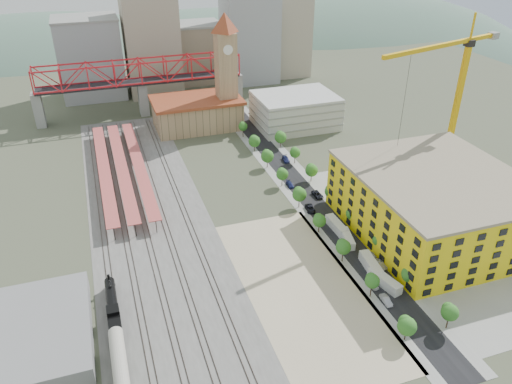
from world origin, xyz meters
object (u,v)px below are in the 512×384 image
object	(u,v)px
tower_crane	(455,83)
site_trailer_a	(385,281)
clock_tower	(226,60)
site_trailer_d	(336,226)
locomotive	(113,306)
site_trailer_c	(347,239)
construction_building	(435,204)
coach	(120,367)
site_trailer_b	(371,265)
car_0	(373,284)

from	to	relation	value
tower_crane	site_trailer_a	distance (m)	73.91
clock_tower	site_trailer_d	world-z (taller)	clock_tower
locomotive	site_trailer_d	bearing A→B (deg)	12.88
site_trailer_a	site_trailer_c	xyz separation A→B (m)	(0.00, 20.06, -0.13)
construction_building	coach	distance (m)	95.63
clock_tower	construction_building	world-z (taller)	clock_tower
locomotive	tower_crane	distance (m)	123.40
locomotive	site_trailer_c	size ratio (longest dim) A/B	2.40
locomotive	site_trailer_d	world-z (taller)	locomotive
clock_tower	construction_building	bearing A→B (deg)	-71.22
clock_tower	construction_building	size ratio (longest dim) A/B	1.03
locomotive	site_trailer_b	distance (m)	66.20
clock_tower	site_trailer_c	world-z (taller)	clock_tower
site_trailer_b	site_trailer_d	xyz separation A→B (m)	(0.00, 20.16, -0.06)
clock_tower	coach	distance (m)	140.44
locomotive	tower_crane	world-z (taller)	tower_crane
site_trailer_a	clock_tower	bearing A→B (deg)	80.33
construction_building	site_trailer_b	distance (m)	29.20
site_trailer_b	car_0	world-z (taller)	site_trailer_b
clock_tower	site_trailer_b	size ratio (longest dim) A/B	5.05
site_trailer_a	site_trailer_d	world-z (taller)	site_trailer_a
clock_tower	site_trailer_a	size ratio (longest dim) A/B	5.24
tower_crane	site_trailer_c	distance (m)	63.80
coach	site_trailer_a	bearing A→B (deg)	6.83
car_0	locomotive	bearing A→B (deg)	166.12
site_trailer_d	car_0	size ratio (longest dim) A/B	2.35
coach	car_0	distance (m)	63.61
clock_tower	site_trailer_d	size ratio (longest dim) A/B	5.28
site_trailer_b	car_0	xyz separation A→B (m)	(-3.00, -6.19, -0.70)
site_trailer_c	car_0	distance (m)	19.72
clock_tower	coach	xyz separation A→B (m)	(-58.00, -125.29, -25.69)
site_trailer_b	clock_tower	bearing A→B (deg)	100.60
site_trailer_d	locomotive	bearing A→B (deg)	-168.39
site_trailer_a	coach	bearing A→B (deg)	173.27
locomotive	car_0	distance (m)	64.01
coach	site_trailer_a	distance (m)	66.49
site_trailer_a	site_trailer_d	distance (m)	26.92
coach	site_trailer_c	size ratio (longest dim) A/B	2.00
coach	car_0	xyz separation A→B (m)	(63.00, 8.49, -2.30)
tower_crane	car_0	bearing A→B (deg)	-139.15
car_0	coach	bearing A→B (deg)	-176.08
construction_building	site_trailer_d	world-z (taller)	construction_building
site_trailer_c	car_0	world-z (taller)	site_trailer_c
coach	site_trailer_b	bearing A→B (deg)	12.54
tower_crane	car_0	xyz separation A→B (m)	(-51.31, -44.38, -33.93)
construction_building	car_0	distance (m)	34.63
construction_building	tower_crane	distance (m)	43.52
site_trailer_a	site_trailer_c	size ratio (longest dim) A/B	1.10
car_0	site_trailer_a	bearing A→B (deg)	-14.62
clock_tower	car_0	distance (m)	120.22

